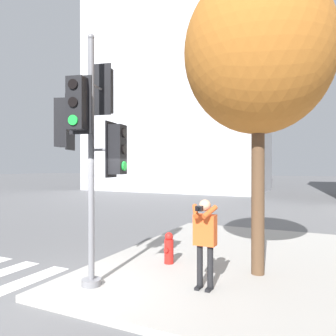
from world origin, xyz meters
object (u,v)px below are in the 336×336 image
at_px(street_tree, 258,54).
at_px(fire_hydrant, 169,248).
at_px(traffic_signal_pole, 91,129).
at_px(person_photographer, 205,235).

height_order(street_tree, fire_hydrant, street_tree).
relative_size(street_tree, fire_hydrant, 8.76).
distance_m(traffic_signal_pole, fire_hydrant, 3.27).
height_order(traffic_signal_pole, person_photographer, traffic_signal_pole).
bearing_deg(person_photographer, traffic_signal_pole, -158.16).
distance_m(person_photographer, fire_hydrant, 1.79).
bearing_deg(traffic_signal_pole, fire_hydrant, 69.58).
height_order(traffic_signal_pole, fire_hydrant, traffic_signal_pole).
bearing_deg(street_tree, traffic_signal_pole, -142.85).
height_order(traffic_signal_pole, street_tree, street_tree).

